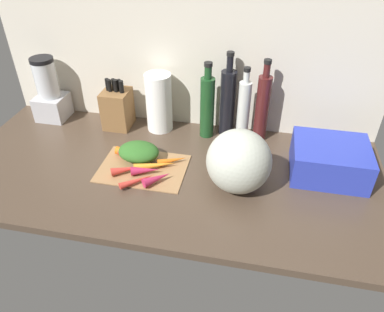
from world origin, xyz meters
TOP-DOWN VIEW (x-y plane):
  - ground_plane at (0.00, 0.00)cm, footprint 170.00×80.00cm
  - wall_back at (0.00, 38.50)cm, footprint 170.00×3.00cm
  - cutting_board at (-9.43, -2.01)cm, footprint 34.42×24.54cm
  - carrot_0 at (-15.66, 4.04)cm, footprint 14.92×4.95cm
  - carrot_1 at (-14.60, -6.70)cm, footprint 11.66×8.47cm
  - carrot_2 at (-8.30, -12.00)cm, footprint 12.20×11.04cm
  - carrot_3 at (-7.04, -5.99)cm, footprint 11.54×6.71cm
  - carrot_4 at (1.41, 2.96)cm, footprint 11.84×8.17cm
  - carrot_5 at (-14.20, 2.93)cm, footprint 15.21×5.80cm
  - carrot_6 at (-1.18, -9.83)cm, footprint 10.65×10.33cm
  - carrot_7 at (-4.41, -2.00)cm, footprint 16.33×9.24cm
  - carrot_greens_pile at (-12.55, 3.04)cm, footprint 16.74×12.87cm
  - winter_squash at (28.44, -5.85)cm, footprint 23.42×22.29cm
  - knife_block at (-30.56, 27.90)cm, footprint 11.89×13.07cm
  - blender_appliance at (-64.28, 28.84)cm, footprint 13.67×13.67cm
  - paper_towel_roll at (-11.01, 29.50)cm, footprint 11.67×11.67cm
  - bottle_0 at (11.12, 28.12)cm, footprint 6.20×6.20cm
  - bottle_1 at (19.45, 31.97)cm, footprint 6.91×6.91cm
  - bottle_2 at (26.86, 27.46)cm, footprint 5.27×5.27cm
  - bottle_3 at (34.50, 29.91)cm, footprint 5.86×5.86cm
  - dish_rack at (62.10, 9.91)cm, footprint 28.31×24.32cm

SIDE VIEW (x-z plane):
  - ground_plane at x=0.00cm, z-range -3.00..0.00cm
  - cutting_board at x=-9.43cm, z-range 0.00..0.80cm
  - carrot_2 at x=-8.30cm, z-range 0.80..3.38cm
  - carrot_4 at x=1.41cm, z-range 0.80..3.59cm
  - carrot_5 at x=-14.20cm, z-range 0.80..3.80cm
  - carrot_1 at x=-14.60cm, z-range 0.80..3.97cm
  - carrot_7 at x=-4.41cm, z-range 0.80..4.04cm
  - carrot_0 at x=-15.66cm, z-range 0.80..4.22cm
  - carrot_3 at x=-7.04cm, z-range 0.80..4.35cm
  - carrot_6 at x=-1.18cm, z-range 0.80..4.38cm
  - carrot_greens_pile at x=-12.55cm, z-range 0.80..7.88cm
  - dish_rack at x=62.10cm, z-range 0.00..12.75cm
  - knife_block at x=-30.56cm, z-range -2.31..20.93cm
  - winter_squash at x=28.44cm, z-range 0.00..24.04cm
  - blender_appliance at x=-64.28cm, z-range -2.10..28.07cm
  - paper_towel_roll at x=-11.01cm, z-range 0.00..26.64cm
  - bottle_2 at x=26.86cm, z-range -2.31..31.51cm
  - bottle_0 at x=11.12cm, z-range -2.38..31.97cm
  - bottle_1 at x=19.45cm, z-range -3.28..34.67cm
  - bottle_3 at x=34.50cm, z-range -2.63..34.09cm
  - wall_back at x=0.00cm, z-range 0.00..60.00cm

